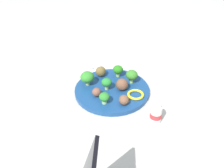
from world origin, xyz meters
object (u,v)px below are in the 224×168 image
object	(u,v)px
broccoli_floret_mid_left	(118,70)
yogurt_bottle	(156,114)
meatball_front_left	(97,92)
napkin	(83,64)
meatball_front_right	(122,84)
broccoli_floret_back_right	(132,75)
meatball_back_left	(124,100)
broccoli_floret_near_rim	(104,97)
plate	(112,90)
fork	(88,63)
knife	(80,65)
broccoli_floret_front_left	(87,77)
broccoli_floret_front_right	(107,83)
pepper_ring_near_rim	(136,95)
meatball_mid_right	(101,71)

from	to	relation	value
broccoli_floret_mid_left	yogurt_bottle	xyz separation A→B (m)	(0.27, -0.03, -0.01)
meatball_front_left	napkin	distance (m)	0.26
broccoli_floret_mid_left	meatball_front_right	bearing A→B (deg)	-23.65
yogurt_bottle	broccoli_floret_back_right	bearing A→B (deg)	166.43
meatball_back_left	broccoli_floret_near_rim	bearing A→B (deg)	-125.64
plate	meatball_back_left	size ratio (longest dim) A/B	7.93
meatball_front_right	napkin	distance (m)	0.27
broccoli_floret_near_rim	broccoli_floret_mid_left	size ratio (longest dim) A/B	0.88
plate	fork	size ratio (longest dim) A/B	2.31
broccoli_floret_back_right	knife	size ratio (longest dim) A/B	0.37
broccoli_floret_mid_left	fork	distance (m)	0.18
knife	yogurt_bottle	world-z (taller)	yogurt_bottle
plate	meatball_back_left	xyz separation A→B (m)	(0.10, -0.01, 0.03)
plate	broccoli_floret_front_left	distance (m)	0.11
broccoli_floret_back_right	meatball_front_right	world-z (taller)	broccoli_floret_back_right
broccoli_floret_near_rim	napkin	world-z (taller)	broccoli_floret_near_rim
broccoli_floret_front_left	broccoli_floret_front_right	size ratio (longest dim) A/B	1.20
napkin	knife	size ratio (longest dim) A/B	1.17
broccoli_floret_near_rim	meatball_back_left	distance (m)	0.07
napkin	broccoli_floret_front_left	bearing A→B (deg)	-20.51
meatball_front_left	meatball_front_right	world-z (taller)	meatball_front_right
broccoli_floret_front_left	pepper_ring_near_rim	size ratio (longest dim) A/B	0.91
broccoli_floret_front_right	knife	xyz separation A→B (m)	(-0.23, -0.00, -0.04)
plate	meatball_front_right	distance (m)	0.05
meatball_front_right	broccoli_floret_front_left	bearing A→B (deg)	-135.81
knife	broccoli_floret_front_left	bearing A→B (deg)	-15.25
meatball_mid_right	pepper_ring_near_rim	distance (m)	0.19
meatball_mid_right	knife	distance (m)	0.14
napkin	broccoli_floret_front_right	bearing A→B (deg)	-4.32
broccoli_floret_front_left	fork	bearing A→B (deg)	153.35
pepper_ring_near_rim	meatball_mid_right	bearing A→B (deg)	-167.02
fork	yogurt_bottle	xyz separation A→B (m)	(0.44, 0.02, 0.02)
meatball_front_left	meatball_front_right	bearing A→B (deg)	81.13
meatball_mid_right	meatball_front_left	world-z (taller)	meatball_mid_right
broccoli_floret_front_left	pepper_ring_near_rim	world-z (taller)	broccoli_floret_front_left
meatball_mid_right	meatball_front_right	xyz separation A→B (m)	(0.12, 0.02, 0.00)
plate	knife	size ratio (longest dim) A/B	1.92
broccoli_floret_front_right	pepper_ring_near_rim	size ratio (longest dim) A/B	0.76
broccoli_floret_near_rim	napkin	distance (m)	0.31
broccoli_floret_front_left	yogurt_bottle	world-z (taller)	same
broccoli_floret_near_rim	meatball_front_left	xyz separation A→B (m)	(-0.05, -0.00, -0.01)
plate	meatball_front_right	bearing A→B (deg)	47.94
broccoli_floret_back_right	broccoli_floret_mid_left	size ratio (longest dim) A/B	1.13
broccoli_floret_back_right	broccoli_floret_front_left	distance (m)	0.17
broccoli_floret_front_right	meatball_mid_right	distance (m)	0.10
broccoli_floret_front_right	fork	world-z (taller)	broccoli_floret_front_right
meatball_back_left	knife	xyz separation A→B (m)	(-0.34, -0.01, -0.03)
broccoli_floret_front_right	meatball_mid_right	world-z (taller)	broccoli_floret_front_right
meatball_mid_right	meatball_back_left	bearing A→B (deg)	-5.95
broccoli_floret_front_left	broccoli_floret_mid_left	distance (m)	0.13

